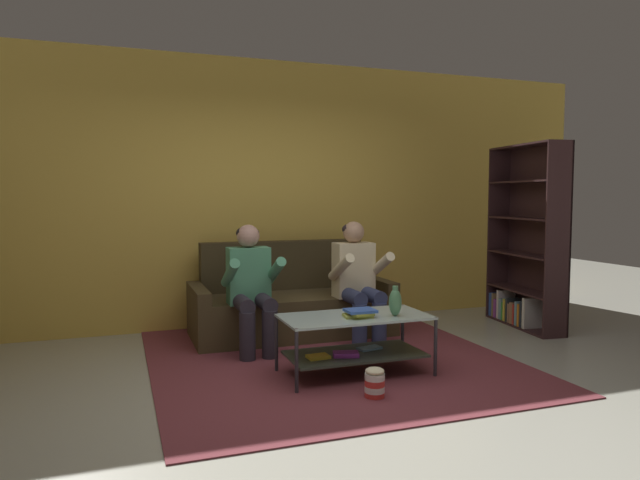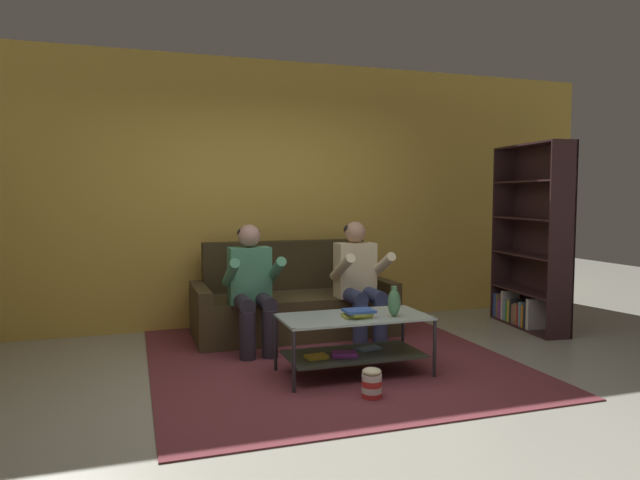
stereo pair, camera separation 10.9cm
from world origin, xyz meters
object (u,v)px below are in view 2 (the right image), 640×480
person_seated_right (359,277)px  book_stack (358,313)px  bookshelf (531,256)px  vase (394,302)px  couch (292,305)px  popcorn_tub (372,383)px  coffee_table (353,336)px  person_seated_left (252,283)px

person_seated_right → book_stack: bearing=-112.8°
person_seated_right → bookshelf: size_ratio=0.60×
book_stack → vase: bearing=-10.2°
bookshelf → book_stack: bearing=-156.9°
person_seated_right → book_stack: (-0.42, -1.00, -0.13)m
couch → book_stack: size_ratio=8.00×
book_stack → popcorn_tub: (-0.09, -0.47, -0.40)m
coffee_table → popcorn_tub: size_ratio=5.32×
coffee_table → vase: bearing=-21.6°
couch → bookshelf: 2.64m
couch → person_seated_left: bearing=-134.9°
person_seated_right → vase: size_ratio=4.90×
vase → popcorn_tub: bearing=-131.5°
person_seated_left → coffee_table: 1.16m
person_seated_right → popcorn_tub: size_ratio=5.35×
book_stack → coffee_table: bearing=102.8°
vase → person_seated_right: bearing=82.7°
person_seated_right → bookshelf: bookshelf is taller
vase → bookshelf: (2.16, 1.09, 0.19)m
coffee_table → vase: vase is taller
coffee_table → bookshelf: size_ratio=0.59×
vase → bookshelf: bearing=26.9°
coffee_table → book_stack: size_ratio=4.65×
couch → vase: 1.65m
coffee_table → couch: bearing=93.6°
popcorn_tub → coffee_table: bearing=82.5°
couch → coffee_table: (0.09, -1.46, 0.01)m
couch → coffee_table: bearing=-86.4°
person_seated_right → vase: 1.06m
person_seated_left → vase: size_ratio=4.84×
couch → coffee_table: size_ratio=1.72×
book_stack → couch: bearing=94.0°
person_seated_left → bookshelf: size_ratio=0.59×
person_seated_right → popcorn_tub: bearing=-109.0°
couch → vase: bearing=-76.1°
coffee_table → bookshelf: 2.69m
book_stack → popcorn_tub: bearing=-100.4°
couch → coffee_table: couch is taller
person_seated_right → bookshelf: 2.03m
couch → person_seated_left: size_ratio=1.73×
person_seated_left → coffee_table: bearing=-56.5°
person_seated_left → popcorn_tub: size_ratio=5.28×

